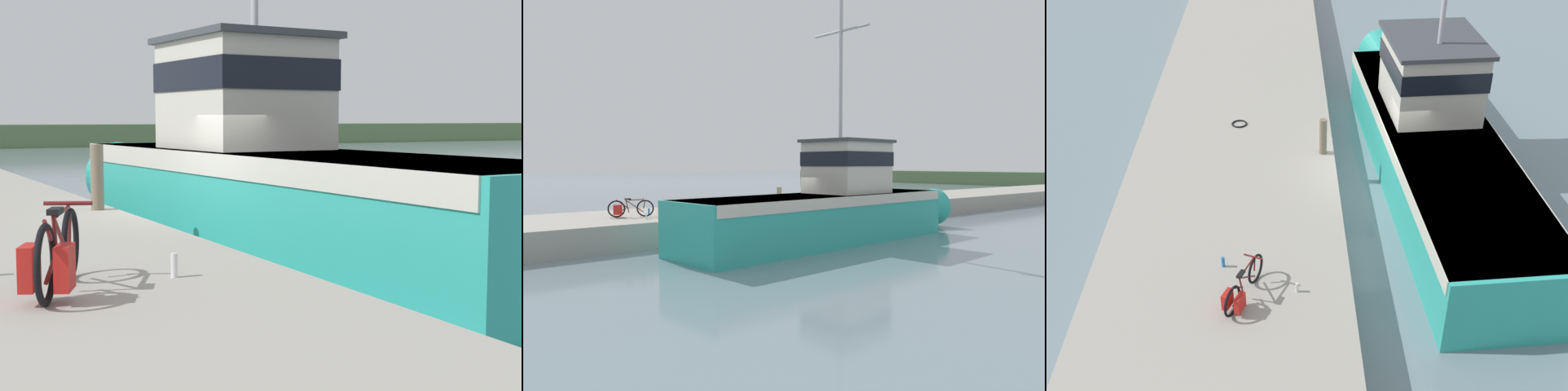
# 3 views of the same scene
# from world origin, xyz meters

# --- Properties ---
(ground_plane) EXTENTS (320.00, 320.00, 0.00)m
(ground_plane) POSITION_xyz_m (0.00, 0.00, 0.00)
(ground_plane) COLOR gray
(far_shoreline) EXTENTS (180.00, 5.00, 1.90)m
(far_shoreline) POSITION_xyz_m (30.00, 57.06, 0.95)
(far_shoreline) COLOR #567047
(far_shoreline) RESTS_ON ground_plane
(fishing_boat_main) EXTENTS (3.77, 14.49, 9.54)m
(fishing_boat_main) POSITION_xyz_m (1.55, 0.98, 1.39)
(fishing_boat_main) COLOR teal
(fishing_boat_main) RESTS_ON ground_plane
(bicycle_touring) EXTENTS (0.85, 1.61, 0.74)m
(bicycle_touring) POSITION_xyz_m (-3.62, -5.21, 1.29)
(bicycle_touring) COLOR black
(bicycle_touring) RESTS_ON dock_pier
(mooring_post) EXTENTS (0.21, 0.21, 1.07)m
(mooring_post) POSITION_xyz_m (-1.59, 0.82, 1.49)
(mooring_post) COLOR #756651
(mooring_post) RESTS_ON dock_pier
(water_bottle_by_bike) EXTENTS (0.06, 0.06, 0.23)m
(water_bottle_by_bike) POSITION_xyz_m (-2.46, -4.95, 1.07)
(water_bottle_by_bike) COLOR silver
(water_bottle_by_bike) RESTS_ON dock_pier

